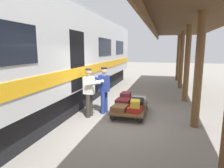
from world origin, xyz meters
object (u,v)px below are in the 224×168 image
suitcase_red_plastic (135,109)px  suitcase_burgundy_valise (126,95)px  suitcase_brown_leather (120,108)px  porter_by_door (90,91)px  suitcase_cream_canvas (126,100)px  train_car (40,57)px  suitcase_gray_aluminum (139,100)px  suitcase_black_hardshell (137,103)px  suitcase_maroon_trunk (123,103)px  suitcase_yellow_case (135,104)px  porter_in_overalls (104,89)px  luggage_cart (130,108)px

suitcase_red_plastic → suitcase_burgundy_valise: bearing=-63.1°
suitcase_red_plastic → suitcase_brown_leather: (0.50, 0.00, 0.00)m
suitcase_burgundy_valise → porter_by_door: porter_by_door is taller
porter_by_door → suitcase_red_plastic: bearing=-177.0°
suitcase_red_plastic → suitcase_cream_canvas: suitcase_red_plastic is taller
train_car → suitcase_gray_aluminum: 4.01m
train_car → suitcase_gray_aluminum: bearing=-161.9°
train_car → suitcase_cream_canvas: size_ratio=40.25×
suitcase_black_hardshell → suitcase_maroon_trunk: 0.50m
suitcase_maroon_trunk → suitcase_burgundy_valise: 0.52m
suitcase_yellow_case → porter_in_overalls: (1.24, -0.45, 0.35)m
suitcase_cream_canvas → suitcase_maroon_trunk: suitcase_maroon_trunk is taller
train_car → suitcase_red_plastic: bearing=-178.4°
porter_in_overalls → suitcase_red_plastic: bearing=160.4°
train_car → luggage_cart: 3.75m
suitcase_black_hardshell → suitcase_gray_aluminum: (0.00, -0.52, -0.02)m
porter_by_door → suitcase_burgundy_valise: bearing=-134.0°
train_car → suitcase_cream_canvas: 3.60m
suitcase_black_hardshell → porter_in_overalls: porter_in_overalls is taller
luggage_cart → train_car: bearing=10.8°
luggage_cart → suitcase_burgundy_valise: 0.65m
train_car → suitcase_yellow_case: train_car is taller
suitcase_gray_aluminum → suitcase_cream_canvas: bearing=0.0°
suitcase_maroon_trunk → suitcase_black_hardshell: bearing=180.0°
suitcase_maroon_trunk → porter_by_door: bearing=29.3°
suitcase_red_plastic → suitcase_gray_aluminum: suitcase_gray_aluminum is taller
suitcase_brown_leather → suitcase_red_plastic: bearing=180.0°
suitcase_red_plastic → suitcase_burgundy_valise: (0.52, -1.02, 0.20)m
luggage_cart → suitcase_brown_leather: 0.59m
suitcase_black_hardshell → suitcase_red_plastic: bearing=90.0°
train_car → suitcase_maroon_trunk: 3.44m
train_car → suitcase_red_plastic: (-3.47, -0.10, -1.69)m
suitcase_gray_aluminum → suitcase_yellow_case: bearing=90.5°
porter_in_overalls → suitcase_brown_leather: bearing=148.9°
luggage_cart → suitcase_black_hardshell: size_ratio=2.97×
suitcase_maroon_trunk → suitcase_brown_leather: 0.52m
suitcase_brown_leather → suitcase_burgundy_valise: size_ratio=1.25×
suitcase_gray_aluminum → suitcase_red_plastic: bearing=90.0°
suitcase_black_hardshell → suitcase_cream_canvas: (0.50, -0.52, -0.06)m
luggage_cart → suitcase_gray_aluminum: size_ratio=3.34×
suitcase_yellow_case → suitcase_burgundy_valise: (0.52, -1.03, 0.00)m
suitcase_black_hardshell → suitcase_red_plastic: size_ratio=1.19×
train_car → suitcase_red_plastic: 3.86m
suitcase_burgundy_valise → porter_in_overalls: porter_in_overalls is taller
luggage_cart → suitcase_yellow_case: (-0.26, 0.54, 0.33)m
suitcase_gray_aluminum → luggage_cart: bearing=64.1°
suitcase_maroon_trunk → suitcase_cream_canvas: bearing=-90.0°
suitcase_cream_canvas → suitcase_gray_aluminum: (-0.50, 0.00, 0.04)m
suitcase_maroon_trunk → suitcase_yellow_case: bearing=133.7°
suitcase_red_plastic → suitcase_gray_aluminum: size_ratio=0.95×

